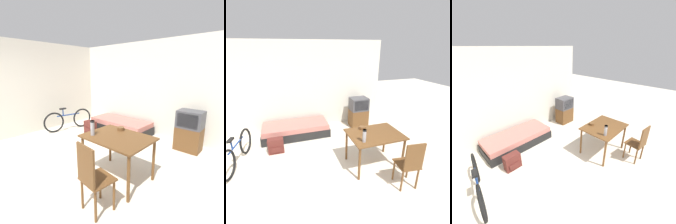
# 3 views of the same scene
# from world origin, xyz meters

# --- Properties ---
(wall_back) EXTENTS (5.38, 0.06, 2.70)m
(wall_back) POSITION_xyz_m (0.00, 3.61, 1.35)
(wall_back) COLOR silver
(wall_back) RESTS_ON ground_plane
(daybed) EXTENTS (1.91, 0.85, 0.38)m
(daybed) POSITION_xyz_m (-0.25, 3.07, 0.19)
(daybed) COLOR black
(daybed) RESTS_ON ground_plane
(tv) EXTENTS (0.57, 0.43, 0.97)m
(tv) POSITION_xyz_m (1.79, 3.13, 0.49)
(tv) COLOR brown
(tv) RESTS_ON ground_plane
(dining_table) EXTENTS (1.13, 0.83, 0.78)m
(dining_table) POSITION_xyz_m (1.26, 1.14, 0.68)
(dining_table) COLOR brown
(dining_table) RESTS_ON ground_plane
(wooden_chair) EXTENTS (0.43, 0.43, 0.99)m
(wooden_chair) POSITION_xyz_m (1.53, 0.31, 0.55)
(wooden_chair) COLOR brown
(wooden_chair) RESTS_ON ground_plane
(bicycle) EXTENTS (0.36, 1.56, 0.73)m
(bicycle) POSITION_xyz_m (-1.61, 2.09, 0.33)
(bicycle) COLOR black
(bicycle) RESTS_ON ground_plane
(thermos_flask) EXTENTS (0.07, 0.07, 0.26)m
(thermos_flask) POSITION_xyz_m (0.89, 0.90, 0.92)
(thermos_flask) COLOR #99999E
(thermos_flask) RESTS_ON dining_table
(mate_bowl) EXTENTS (0.14, 0.14, 0.06)m
(mate_bowl) POSITION_xyz_m (1.09, 1.42, 0.81)
(mate_bowl) COLOR brown
(mate_bowl) RESTS_ON dining_table
(backpack) EXTENTS (0.37, 0.23, 0.38)m
(backpack) POSITION_xyz_m (-0.82, 2.31, 0.19)
(backpack) COLOR #56231E
(backpack) RESTS_ON ground_plane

